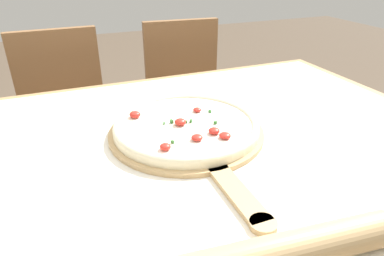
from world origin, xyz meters
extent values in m
cube|color=#A87F51|center=(0.00, 0.00, 0.74)|extent=(1.46, 1.02, 0.03)
cylinder|color=#A87F51|center=(0.67, 0.46, 0.36)|extent=(0.06, 0.06, 0.72)
cube|color=white|center=(0.00, 0.00, 0.75)|extent=(1.38, 0.94, 0.00)
cylinder|color=tan|center=(0.00, 0.04, 0.76)|extent=(0.40, 0.40, 0.01)
cube|color=tan|center=(0.00, -0.23, 0.76)|extent=(0.04, 0.19, 0.01)
cylinder|color=tan|center=(0.00, -0.33, 0.76)|extent=(0.05, 0.05, 0.01)
cylinder|color=beige|center=(0.00, 0.04, 0.78)|extent=(0.37, 0.37, 0.02)
torus|color=beige|center=(0.00, 0.04, 0.79)|extent=(0.37, 0.37, 0.02)
cylinder|color=white|center=(0.00, 0.04, 0.79)|extent=(0.33, 0.33, 0.00)
ellipsoid|color=red|center=(-0.09, -0.07, 0.80)|extent=(0.02, 0.02, 0.01)
ellipsoid|color=red|center=(0.04, -0.04, 0.80)|extent=(0.03, 0.03, 0.01)
ellipsoid|color=red|center=(-0.11, 0.12, 0.80)|extent=(0.03, 0.03, 0.02)
ellipsoid|color=red|center=(0.06, -0.07, 0.79)|extent=(0.03, 0.03, 0.01)
ellipsoid|color=red|center=(-0.01, -0.05, 0.79)|extent=(0.03, 0.03, 0.01)
ellipsoid|color=red|center=(0.05, 0.09, 0.79)|extent=(0.02, 0.02, 0.01)
ellipsoid|color=red|center=(-0.02, 0.03, 0.80)|extent=(0.03, 0.03, 0.02)
cube|color=#387533|center=(0.00, 0.04, 0.79)|extent=(0.00, 0.01, 0.01)
cube|color=#387533|center=(-0.03, 0.05, 0.79)|extent=(0.01, 0.01, 0.01)
cube|color=#387533|center=(-0.06, 0.05, 0.79)|extent=(0.01, 0.01, 0.01)
cube|color=#387533|center=(0.08, 0.07, 0.79)|extent=(0.01, 0.01, 0.01)
cube|color=#387533|center=(0.07, 0.01, 0.79)|extent=(0.01, 0.01, 0.01)
cube|color=#387533|center=(0.01, 0.04, 0.79)|extent=(0.01, 0.01, 0.01)
cube|color=#387533|center=(-0.07, -0.05, 0.79)|extent=(0.01, 0.01, 0.01)
cylinder|color=tan|center=(-0.03, -0.41, 0.79)|extent=(0.39, 0.10, 0.06)
cube|color=brown|center=(-0.28, 0.75, 0.43)|extent=(0.41, 0.41, 0.02)
cube|color=brown|center=(-0.29, 0.93, 0.66)|extent=(0.38, 0.05, 0.44)
cylinder|color=brown|center=(-0.44, 0.58, 0.21)|extent=(0.04, 0.04, 0.42)
cylinder|color=brown|center=(-0.12, 0.59, 0.21)|extent=(0.04, 0.04, 0.42)
cylinder|color=brown|center=(-0.45, 0.90, 0.21)|extent=(0.04, 0.04, 0.42)
cylinder|color=brown|center=(-0.13, 0.91, 0.21)|extent=(0.04, 0.04, 0.42)
cube|color=brown|center=(0.30, 0.75, 0.43)|extent=(0.43, 0.43, 0.02)
cube|color=brown|center=(0.32, 0.93, 0.66)|extent=(0.38, 0.07, 0.44)
cylinder|color=brown|center=(0.13, 0.60, 0.21)|extent=(0.04, 0.04, 0.42)
cylinder|color=brown|center=(0.45, 0.57, 0.21)|extent=(0.04, 0.04, 0.42)
cylinder|color=brown|center=(0.15, 0.92, 0.21)|extent=(0.04, 0.04, 0.42)
cylinder|color=brown|center=(0.47, 0.89, 0.21)|extent=(0.04, 0.04, 0.42)
camera|label=1|loc=(-0.28, -0.70, 1.18)|focal=32.00mm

